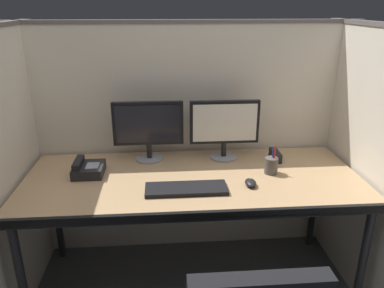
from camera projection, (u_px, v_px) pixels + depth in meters
The scene contains 11 objects.
cubicle_partition_rear at pixel (187, 142), 2.53m from camera, with size 2.21×0.06×1.57m.
cubicle_partition_left at pixel (4, 183), 1.95m from camera, with size 0.06×1.41×1.57m.
cubicle_partition_right at pixel (371, 170), 2.09m from camera, with size 0.06×1.41×1.57m.
desk at pixel (193, 185), 2.14m from camera, with size 1.90×0.80×0.74m.
monitor_left at pixel (148, 127), 2.29m from camera, with size 0.43×0.17×0.37m.
monitor_right at pixel (224, 126), 2.31m from camera, with size 0.43×0.17×0.37m.
keyboard_main at pixel (186, 189), 1.97m from camera, with size 0.43×0.15×0.02m, color black.
computer_mouse at pixel (251, 183), 2.02m from camera, with size 0.06×0.10×0.04m.
red_stapler at pixel (275, 155), 2.36m from camera, with size 0.04×0.15×0.06m, color black.
desk_phone at pixel (88, 169), 2.15m from camera, with size 0.17×0.19×0.09m.
pen_cup at pixel (271, 165), 2.16m from camera, with size 0.08×0.08×0.16m.
Camera 1 is at (-0.16, -1.62, 1.66)m, focal length 35.07 mm.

